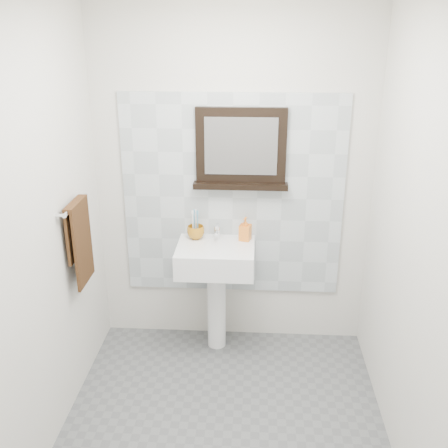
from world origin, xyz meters
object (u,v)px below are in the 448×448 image
(soap_dispenser, at_px, (245,229))
(hand_towel, at_px, (79,236))
(toothbrush_cup, at_px, (196,232))
(pedestal_sink, at_px, (216,268))
(framed_mirror, at_px, (241,150))

(soap_dispenser, distance_m, hand_towel, 1.17)
(toothbrush_cup, distance_m, soap_dispenser, 0.36)
(pedestal_sink, relative_size, toothbrush_cup, 7.65)
(framed_mirror, xyz_separation_m, hand_towel, (-1.00, -0.60, -0.43))
(framed_mirror, bearing_deg, hand_towel, -149.00)
(pedestal_sink, xyz_separation_m, soap_dispenser, (0.21, 0.11, 0.27))
(pedestal_sink, distance_m, framed_mirror, 0.87)
(toothbrush_cup, xyz_separation_m, hand_towel, (-0.68, -0.53, 0.17))
(pedestal_sink, distance_m, toothbrush_cup, 0.30)
(soap_dispenser, xyz_separation_m, framed_mirror, (-0.04, 0.08, 0.56))
(pedestal_sink, xyz_separation_m, framed_mirror, (0.17, 0.19, 0.83))
(soap_dispenser, height_order, hand_towel, hand_towel)
(toothbrush_cup, bearing_deg, pedestal_sink, -36.58)
(pedestal_sink, bearing_deg, hand_towel, -153.59)
(framed_mirror, height_order, hand_towel, framed_mirror)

